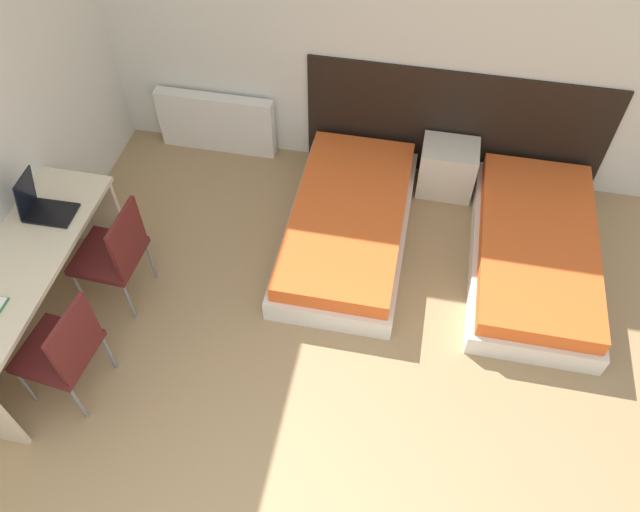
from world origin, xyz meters
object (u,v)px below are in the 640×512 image
object	(u,v)px
bed_near_window	(348,224)
chair_near_notebook	(63,348)
nightstand	(447,168)
chair_near_laptop	(115,251)
laptop	(42,206)
bed_near_door	(535,251)

from	to	relation	value
bed_near_window	chair_near_notebook	size ratio (longest dim) A/B	2.05
nightstand	chair_near_laptop	xyz separation A→B (m)	(-2.34, -1.67, 0.27)
chair_near_laptop	chair_near_notebook	world-z (taller)	same
laptop	bed_near_door	bearing A→B (deg)	12.30
bed_near_window	bed_near_door	size ratio (longest dim) A/B	1.00
nightstand	laptop	xyz separation A→B (m)	(-2.81, -1.63, 0.61)
chair_near_laptop	laptop	xyz separation A→B (m)	(-0.47, 0.05, 0.33)
bed_near_door	laptop	size ratio (longest dim) A/B	5.48
nightstand	chair_near_laptop	distance (m)	2.89
laptop	chair_near_laptop	bearing A→B (deg)	-6.97
nightstand	chair_near_laptop	world-z (taller)	chair_near_laptop
bed_near_window	chair_near_notebook	distance (m)	2.38
nightstand	laptop	world-z (taller)	laptop
chair_near_notebook	laptop	bearing A→B (deg)	124.48
bed_near_door	chair_near_laptop	bearing A→B (deg)	-163.62
bed_near_door	nightstand	world-z (taller)	nightstand
nightstand	laptop	distance (m)	3.31
chair_near_laptop	laptop	distance (m)	0.58
nightstand	laptop	size ratio (longest dim) A/B	1.39
chair_near_laptop	chair_near_notebook	size ratio (longest dim) A/B	1.00
bed_near_door	chair_near_notebook	world-z (taller)	chair_near_notebook
bed_near_door	nightstand	bearing A→B (deg)	134.91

